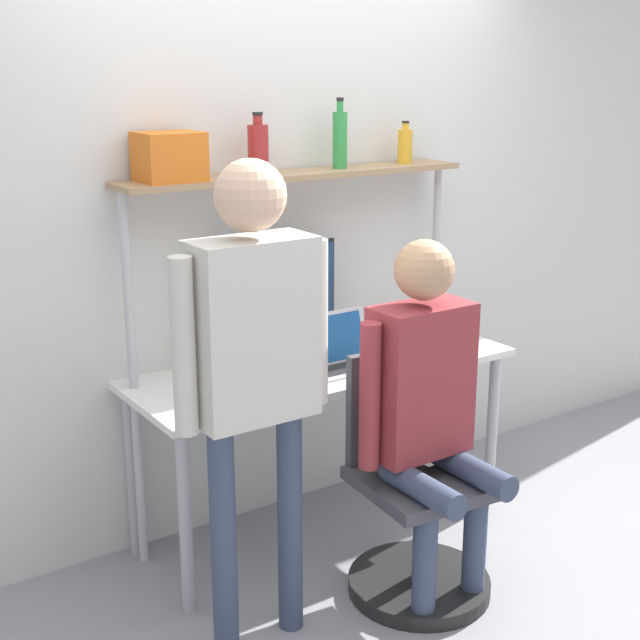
{
  "coord_description": "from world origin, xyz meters",
  "views": [
    {
      "loc": [
        -2.03,
        -2.66,
        2.0
      ],
      "look_at": [
        -0.31,
        -0.11,
        1.12
      ],
      "focal_mm": 50.0,
      "sensor_mm": 36.0,
      "label": 1
    }
  ],
  "objects_px": {
    "person_standing": "(254,346)",
    "storage_box": "(169,157)",
    "laptop": "(339,352)",
    "bottle_red": "(258,148)",
    "office_chair": "(415,519)",
    "bottle_green": "(340,139)",
    "cell_phone": "(393,354)",
    "person_seated": "(427,393)",
    "monitor": "(274,294)",
    "bottle_amber": "(405,146)"
  },
  "relations": [
    {
      "from": "person_standing",
      "to": "storage_box",
      "type": "distance_m",
      "value": 0.92
    },
    {
      "from": "laptop",
      "to": "person_standing",
      "type": "xyz_separation_m",
      "value": [
        -0.69,
        -0.49,
        0.28
      ]
    },
    {
      "from": "storage_box",
      "to": "bottle_red",
      "type": "bearing_deg",
      "value": 0.0
    },
    {
      "from": "bottle_red",
      "to": "storage_box",
      "type": "distance_m",
      "value": 0.39
    },
    {
      "from": "office_chair",
      "to": "bottle_green",
      "type": "height_order",
      "value": "bottle_green"
    },
    {
      "from": "cell_phone",
      "to": "bottle_red",
      "type": "relative_size",
      "value": 0.6
    },
    {
      "from": "laptop",
      "to": "person_seated",
      "type": "distance_m",
      "value": 0.59
    },
    {
      "from": "monitor",
      "to": "bottle_amber",
      "type": "xyz_separation_m",
      "value": [
        0.7,
        -0.0,
        0.59
      ]
    },
    {
      "from": "person_seated",
      "to": "person_standing",
      "type": "relative_size",
      "value": 0.81
    },
    {
      "from": "person_standing",
      "to": "bottle_amber",
      "type": "relative_size",
      "value": 9.13
    },
    {
      "from": "bottle_green",
      "to": "storage_box",
      "type": "height_order",
      "value": "bottle_green"
    },
    {
      "from": "laptop",
      "to": "bottle_red",
      "type": "bearing_deg",
      "value": 134.34
    },
    {
      "from": "monitor",
      "to": "office_chair",
      "type": "height_order",
      "value": "monitor"
    },
    {
      "from": "monitor",
      "to": "laptop",
      "type": "height_order",
      "value": "monitor"
    },
    {
      "from": "person_seated",
      "to": "bottle_amber",
      "type": "xyz_separation_m",
      "value": [
        0.55,
        0.83,
        0.82
      ]
    },
    {
      "from": "monitor",
      "to": "cell_phone",
      "type": "relative_size",
      "value": 4.15
    },
    {
      "from": "person_seated",
      "to": "bottle_amber",
      "type": "height_order",
      "value": "bottle_amber"
    },
    {
      "from": "office_chair",
      "to": "laptop",
      "type": "bearing_deg",
      "value": 88.6
    },
    {
      "from": "person_seated",
      "to": "bottle_red",
      "type": "xyz_separation_m",
      "value": [
        -0.22,
        0.83,
        0.84
      ]
    },
    {
      "from": "storage_box",
      "to": "cell_phone",
      "type": "bearing_deg",
      "value": -15.37
    },
    {
      "from": "monitor",
      "to": "person_seated",
      "type": "relative_size",
      "value": 0.44
    },
    {
      "from": "person_seated",
      "to": "bottle_red",
      "type": "height_order",
      "value": "bottle_red"
    },
    {
      "from": "laptop",
      "to": "bottle_amber",
      "type": "distance_m",
      "value": 1.01
    },
    {
      "from": "monitor",
      "to": "bottle_amber",
      "type": "height_order",
      "value": "bottle_amber"
    },
    {
      "from": "person_seated",
      "to": "storage_box",
      "type": "distance_m",
      "value": 1.32
    },
    {
      "from": "bottle_amber",
      "to": "bottle_red",
      "type": "bearing_deg",
      "value": 180.0
    },
    {
      "from": "office_chair",
      "to": "storage_box",
      "type": "distance_m",
      "value": 1.7
    },
    {
      "from": "cell_phone",
      "to": "person_seated",
      "type": "distance_m",
      "value": 0.66
    },
    {
      "from": "bottle_amber",
      "to": "storage_box",
      "type": "bearing_deg",
      "value": 180.0
    },
    {
      "from": "person_standing",
      "to": "bottle_amber",
      "type": "height_order",
      "value": "bottle_amber"
    },
    {
      "from": "bottle_green",
      "to": "storage_box",
      "type": "xyz_separation_m",
      "value": [
        -0.8,
        -0.0,
        -0.03
      ]
    },
    {
      "from": "laptop",
      "to": "office_chair",
      "type": "height_order",
      "value": "laptop"
    },
    {
      "from": "bottle_amber",
      "to": "office_chair",
      "type": "bearing_deg",
      "value": -124.82
    },
    {
      "from": "laptop",
      "to": "person_seated",
      "type": "height_order",
      "value": "person_seated"
    },
    {
      "from": "laptop",
      "to": "person_seated",
      "type": "relative_size",
      "value": 0.24
    },
    {
      "from": "laptop",
      "to": "person_seated",
      "type": "xyz_separation_m",
      "value": [
        -0.02,
        -0.59,
        0.0
      ]
    },
    {
      "from": "cell_phone",
      "to": "person_seated",
      "type": "xyz_separation_m",
      "value": [
        -0.3,
        -0.58,
        0.06
      ]
    },
    {
      "from": "monitor",
      "to": "cell_phone",
      "type": "distance_m",
      "value": 0.59
    },
    {
      "from": "bottle_red",
      "to": "bottle_amber",
      "type": "height_order",
      "value": "bottle_red"
    },
    {
      "from": "person_seated",
      "to": "bottle_red",
      "type": "relative_size",
      "value": 5.65
    },
    {
      "from": "laptop",
      "to": "bottle_red",
      "type": "relative_size",
      "value": 1.35
    },
    {
      "from": "person_seated",
      "to": "storage_box",
      "type": "bearing_deg",
      "value": 126.44
    },
    {
      "from": "laptop",
      "to": "bottle_amber",
      "type": "xyz_separation_m",
      "value": [
        0.53,
        0.24,
        0.82
      ]
    },
    {
      "from": "monitor",
      "to": "bottle_red",
      "type": "distance_m",
      "value": 0.62
    },
    {
      "from": "bottle_red",
      "to": "bottle_green",
      "type": "bearing_deg",
      "value": 0.0
    },
    {
      "from": "person_seated",
      "to": "bottle_green",
      "type": "xyz_separation_m",
      "value": [
        0.19,
        0.83,
        0.87
      ]
    },
    {
      "from": "storage_box",
      "to": "monitor",
      "type": "bearing_deg",
      "value": 0.39
    },
    {
      "from": "person_standing",
      "to": "bottle_red",
      "type": "distance_m",
      "value": 1.03
    },
    {
      "from": "laptop",
      "to": "bottle_green",
      "type": "relative_size",
      "value": 1.12
    },
    {
      "from": "monitor",
      "to": "storage_box",
      "type": "xyz_separation_m",
      "value": [
        -0.46,
        -0.0,
        0.61
      ]
    }
  ]
}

